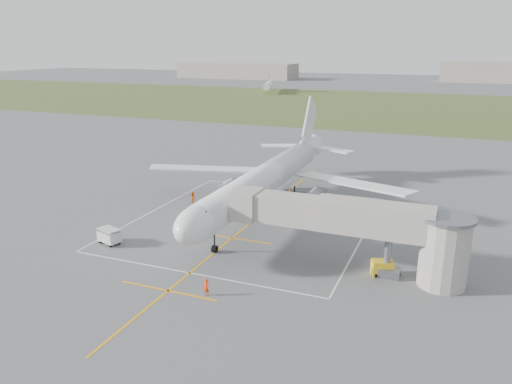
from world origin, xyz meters
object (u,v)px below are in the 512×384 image
at_px(airliner, 265,179).
at_px(baggage_cart, 109,236).
at_px(jet_bridge, 365,227).
at_px(gpu_unit, 382,268).
at_px(ramp_worker_nose, 206,287).
at_px(ramp_worker_wing, 193,197).

height_order(airliner, baggage_cart, airliner).
bearing_deg(airliner, baggage_cart, -124.65).
xyz_separation_m(jet_bridge, gpu_unit, (1.86, 0.10, -4.00)).
relative_size(airliner, gpu_unit, 19.93).
bearing_deg(ramp_worker_nose, jet_bridge, 45.69).
relative_size(airliner, ramp_worker_nose, 29.81).
xyz_separation_m(jet_bridge, ramp_worker_wing, (-26.51, 13.77, -3.94)).
xyz_separation_m(airliner, baggage_cart, (-12.08, -17.47, -3.48)).
bearing_deg(ramp_worker_nose, baggage_cart, 162.98).
distance_m(jet_bridge, ramp_worker_wing, 30.13).
relative_size(ramp_worker_nose, ramp_worker_wing, 0.97).
bearing_deg(gpu_unit, ramp_worker_wing, 133.27).
height_order(airliner, ramp_worker_wing, airliner).
height_order(airliner, jet_bridge, airliner).
height_order(airliner, ramp_worker_nose, airliner).
distance_m(jet_bridge, baggage_cart, 28.25).
height_order(airliner, gpu_unit, airliner).
xyz_separation_m(airliner, ramp_worker_nose, (3.67, -24.21, -3.61)).
bearing_deg(ramp_worker_wing, gpu_unit, -176.36).
bearing_deg(jet_bridge, ramp_worker_wing, 152.56).
bearing_deg(airliner, gpu_unit, -38.84).
distance_m(airliner, jet_bridge, 21.22).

